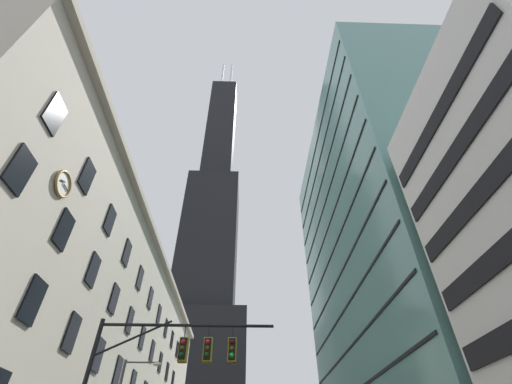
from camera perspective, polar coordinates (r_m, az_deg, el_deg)
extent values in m
cube|color=beige|center=(43.48, -28.23, -22.62)|extent=(14.28, 61.41, 22.85)
cube|color=#B2A893|center=(44.83, -15.29, -11.13)|extent=(0.70, 61.41, 0.60)
cube|color=black|center=(20.89, -33.47, -14.97)|extent=(0.14, 1.40, 2.20)
cube|color=black|center=(25.07, -28.63, -20.08)|extent=(0.14, 1.40, 2.20)
cube|color=black|center=(29.50, -25.03, -23.61)|extent=(0.14, 1.40, 2.20)
cube|color=black|center=(34.09, -22.26, -26.16)|extent=(0.14, 1.40, 2.20)
cube|color=black|center=(38.79, -20.07, -28.05)|extent=(0.14, 1.40, 2.20)
cube|color=black|center=(19.19, -34.94, 3.09)|extent=(0.14, 1.40, 2.20)
cube|color=black|center=(22.59, -29.67, -5.53)|extent=(0.14, 1.40, 2.20)
cube|color=black|center=(26.50, -25.78, -11.73)|extent=(0.14, 1.40, 2.20)
cube|color=black|center=(30.73, -22.81, -16.25)|extent=(0.14, 1.40, 2.20)
cube|color=black|center=(35.16, -20.49, -19.63)|extent=(0.14, 1.40, 2.20)
cube|color=black|center=(39.73, -18.63, -22.22)|extent=(0.14, 1.40, 2.20)
cube|color=black|center=(44.39, -17.10, -24.26)|extent=(0.14, 1.40, 2.20)
cube|color=black|center=(49.11, -15.83, -25.89)|extent=(0.14, 1.40, 2.20)
cube|color=black|center=(53.89, -14.76, -27.23)|extent=(0.14, 1.40, 2.20)
cube|color=black|center=(58.70, -13.84, -28.34)|extent=(0.14, 1.40, 2.20)
cube|color=black|center=(21.84, -30.81, 11.23)|extent=(0.14, 1.40, 2.20)
cube|color=black|center=(24.88, -26.59, 2.40)|extent=(0.14, 1.40, 2.20)
cube|color=black|center=(28.48, -23.41, -4.37)|extent=(0.14, 1.40, 2.20)
cube|color=black|center=(32.45, -20.94, -9.55)|extent=(0.14, 1.40, 2.20)
cube|color=black|center=(36.68, -18.97, -13.55)|extent=(0.14, 1.40, 2.20)
cube|color=black|center=(41.08, -17.37, -16.70)|extent=(0.14, 1.40, 2.20)
cube|color=black|center=(45.60, -16.05, -19.23)|extent=(0.14, 1.40, 2.20)
cube|color=black|center=(50.21, -14.93, -21.29)|extent=(0.14, 1.40, 2.20)
cube|color=black|center=(54.89, -13.98, -22.99)|extent=(0.14, 1.40, 2.20)
cube|color=black|center=(59.63, -13.16, -24.42)|extent=(0.14, 1.40, 2.20)
torus|color=olive|center=(22.20, -29.71, 1.17)|extent=(0.15, 1.64, 1.64)
cylinder|color=silver|center=(22.21, -29.80, 1.17)|extent=(0.05, 1.42, 1.42)
cube|color=black|center=(22.11, -29.74, 1.61)|extent=(0.03, 0.42, 0.24)
cube|color=black|center=(22.38, -29.38, 0.67)|extent=(0.03, 0.63, 0.06)
cube|color=black|center=(121.32, -7.87, -8.79)|extent=(18.98, 18.98, 53.58)
cube|color=black|center=(160.75, -5.95, 9.90)|extent=(12.20, 12.20, 66.98)
cylinder|color=silver|center=(199.13, -5.73, 18.67)|extent=(1.20, 1.20, 27.19)
cylinder|color=silver|center=(198.81, -4.25, 18.68)|extent=(1.20, 1.20, 27.19)
cube|color=black|center=(18.19, 37.16, -7.24)|extent=(0.16, 12.10, 1.10)
cube|color=black|center=(19.62, 33.76, 0.01)|extent=(0.16, 12.10, 1.10)
cube|color=black|center=(21.37, 30.87, 6.19)|extent=(0.16, 12.10, 1.10)
cube|color=black|center=(23.38, 28.40, 11.35)|extent=(0.16, 12.10, 1.10)
cube|color=slate|center=(49.19, 23.26, -9.20)|extent=(18.09, 37.74, 48.32)
cube|color=black|center=(41.58, 15.43, -24.13)|extent=(0.12, 36.74, 0.24)
cube|color=black|center=(42.77, 14.46, -19.01)|extent=(0.12, 36.74, 0.24)
cube|color=black|center=(44.28, 13.60, -14.21)|extent=(0.12, 36.74, 0.24)
cube|color=black|center=(46.09, 12.84, -9.75)|extent=(0.12, 36.74, 0.24)
cube|color=black|center=(48.17, 12.16, -5.65)|extent=(0.12, 36.74, 0.24)
cube|color=black|center=(50.48, 11.54, -1.90)|extent=(0.12, 36.74, 0.24)
cube|color=black|center=(52.99, 10.99, 1.50)|extent=(0.12, 36.74, 0.24)
cube|color=black|center=(55.68, 10.48, 4.59)|extent=(0.12, 36.74, 0.24)
cube|color=black|center=(58.51, 10.02, 7.38)|extent=(0.12, 36.74, 0.24)
cylinder|color=black|center=(17.54, -11.37, -21.17)|extent=(8.13, 0.14, 0.14)
cylinder|color=black|center=(17.91, -19.96, -22.13)|extent=(3.34, 0.10, 1.68)
cylinder|color=black|center=(17.47, -11.86, -22.07)|extent=(0.04, 0.04, 0.60)
cube|color=black|center=(17.26, -12.22, -24.43)|extent=(0.30, 0.30, 0.90)
cube|color=olive|center=(17.42, -12.14, -24.58)|extent=(0.40, 0.40, 1.04)
sphere|color=red|center=(17.18, -12.16, -23.39)|extent=(0.20, 0.20, 0.20)
sphere|color=#4B3A08|center=(17.11, -12.30, -24.28)|extent=(0.20, 0.20, 0.20)
sphere|color=#083D10|center=(17.04, -12.44, -25.18)|extent=(0.20, 0.20, 0.20)
cylinder|color=black|center=(17.32, -7.93, -22.34)|extent=(0.04, 0.04, 0.60)
cube|color=black|center=(17.12, -8.18, -24.73)|extent=(0.30, 0.30, 0.90)
cube|color=olive|center=(17.28, -8.13, -24.88)|extent=(0.40, 0.40, 1.04)
sphere|color=red|center=(17.04, -8.13, -23.68)|extent=(0.20, 0.20, 0.20)
sphere|color=#4B3A08|center=(16.96, -8.22, -24.59)|extent=(0.20, 0.20, 0.20)
sphere|color=#083D10|center=(16.89, -8.32, -25.50)|extent=(0.20, 0.20, 0.20)
cylinder|color=black|center=(17.25, -3.94, -22.53)|extent=(0.04, 0.04, 0.60)
cube|color=black|center=(17.04, -4.06, -24.93)|extent=(0.30, 0.30, 0.90)
cube|color=olive|center=(17.20, -4.05, -25.08)|extent=(0.40, 0.40, 1.04)
sphere|color=#450808|center=(16.96, -4.03, -23.88)|extent=(0.20, 0.20, 0.20)
sphere|color=#4B3A08|center=(16.89, -4.07, -24.79)|extent=(0.20, 0.20, 0.20)
sphere|color=green|center=(16.81, -4.12, -25.71)|extent=(0.20, 0.20, 0.20)
cylinder|color=#47474C|center=(25.70, -18.76, -25.54)|extent=(2.07, 0.10, 0.10)
ellipsoid|color=#EFE5C6|center=(25.43, -16.33, -26.08)|extent=(0.56, 0.32, 0.24)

